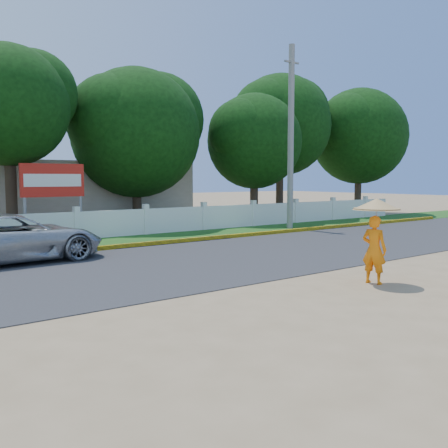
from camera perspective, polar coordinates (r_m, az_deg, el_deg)
name	(u,v)px	position (r m, az deg, el deg)	size (l,w,h in m)	color
ground	(283,293)	(10.54, 6.76, -7.85)	(120.00, 120.00, 0.00)	#9E8460
road	(169,264)	(14.03, -6.31, -4.51)	(60.00, 7.00, 0.02)	#38383A
grass_verge	(92,244)	(18.65, -14.80, -2.21)	(60.00, 3.50, 0.03)	#2D601E
curb	(113,247)	(17.11, -12.57, -2.60)	(40.00, 0.18, 0.16)	yellow
fence	(77,226)	(19.93, -16.48, -0.23)	(40.00, 0.10, 1.10)	silver
building_near	(82,193)	(27.28, -15.91, 3.42)	(10.00, 6.00, 3.20)	#B7AD99
utility_pole	(291,138)	(23.70, 7.64, 9.72)	(0.28, 0.28, 8.48)	gray
vehicle	(12,238)	(15.27, -23.04, -1.49)	(2.32, 5.04, 1.40)	#A4A8AC
monk_with_parasol	(375,228)	(11.72, 16.91, -0.47)	(1.06, 1.06, 1.93)	orange
billboard	(53,184)	(20.71, -18.97, 4.31)	(2.50, 0.13, 2.95)	gray
tree_row	(150,126)	(24.72, -8.51, 10.97)	(40.98, 8.05, 8.52)	#473828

